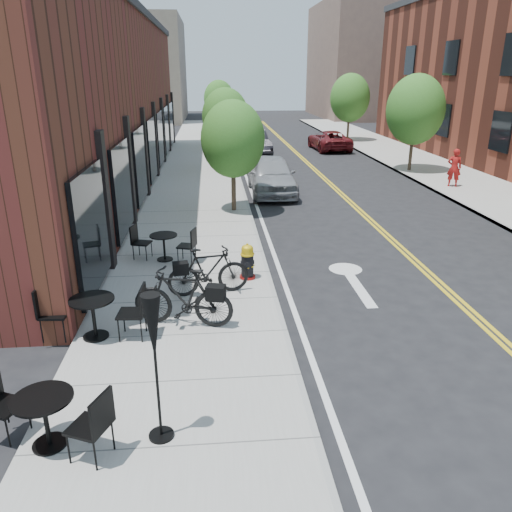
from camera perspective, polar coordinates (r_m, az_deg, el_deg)
name	(u,v)px	position (r m, az deg, el deg)	size (l,w,h in m)	color
ground	(287,335)	(9.73, 3.62, -9.05)	(120.00, 120.00, 0.00)	black
sidewalk_near	(196,205)	(18.98, -6.92, 5.78)	(4.00, 70.00, 0.12)	#9E9B93
sidewalk_far	(500,199)	(22.11, 26.11, 5.92)	(4.00, 70.00, 0.12)	#9E9B93
building_near	(87,104)	(23.00, -18.78, 16.10)	(5.00, 28.00, 7.00)	#4C2718
bg_building_left	(145,70)	(56.77, -12.60, 20.04)	(8.00, 14.00, 10.00)	#726656
bg_building_right	(364,61)	(60.92, 12.28, 20.99)	(10.00, 16.00, 12.00)	brown
tree_near_a	(233,139)	(17.53, -2.66, 13.18)	(2.20, 2.20, 3.81)	#382B1E
tree_near_b	(225,117)	(25.47, -3.51, 15.61)	(2.30, 2.30, 3.98)	#382B1E
tree_near_c	(222,109)	(33.46, -3.96, 16.38)	(2.10, 2.10, 3.67)	#382B1E
tree_near_d	(219,99)	(41.43, -4.25, 17.47)	(2.40, 2.40, 4.11)	#382B1E
tree_far_b	(415,110)	(26.39, 17.75, 15.64)	(2.80, 2.80, 4.62)	#382B1E
tree_far_c	(350,98)	(37.75, 10.68, 17.33)	(2.80, 2.80, 4.62)	#382B1E
fire_hydrant	(247,262)	(11.83, -1.00, -0.66)	(0.41, 0.41, 0.87)	maroon
bicycle_left	(183,297)	(9.68, -8.36, -4.68)	(0.56, 1.97, 1.18)	black
bicycle_right	(208,271)	(10.98, -5.46, -1.72)	(0.51, 1.81, 1.09)	black
bistro_set_a	(45,414)	(7.28, -22.98, -16.31)	(1.82, 1.12, 0.97)	black
bistro_set_b	(93,312)	(9.65, -18.12, -6.12)	(1.90, 0.87, 1.02)	black
bistro_set_c	(164,244)	(13.19, -10.48, 1.41)	(1.71, 0.89, 0.90)	black
patio_umbrella	(154,338)	(6.45, -11.62, -9.17)	(0.34, 0.34, 2.11)	black
parked_car_a	(272,175)	(20.90, 1.79, 9.24)	(1.82, 4.52, 1.54)	#929499
parked_car_b	(252,142)	(30.94, -0.50, 12.85)	(1.64, 4.71, 1.55)	black
parked_car_c	(250,137)	(34.01, -0.65, 13.39)	(1.96, 4.81, 1.40)	silver
parked_car_far	(329,140)	(33.51, 8.36, 12.95)	(2.06, 4.48, 1.24)	maroon
pedestrian	(454,168)	(23.28, 21.72, 9.36)	(0.59, 0.38, 1.61)	maroon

